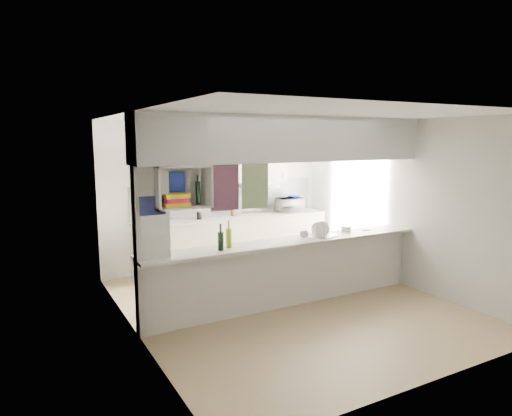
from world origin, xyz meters
TOP-DOWN VIEW (x-y plane):
  - floor at (0.00, 0.00)m, footprint 4.80×4.80m
  - ceiling at (0.00, 0.00)m, footprint 4.80×4.80m
  - wall_back at (0.00, 2.40)m, footprint 4.20×0.00m
  - wall_left at (-2.10, 0.00)m, footprint 0.00×4.80m
  - wall_right at (2.10, 0.00)m, footprint 0.00×4.80m
  - servery_partition at (-0.17, 0.00)m, footprint 4.20×0.50m
  - cubby_shelf at (-1.57, -0.06)m, footprint 0.65×0.35m
  - kitchen_run at (0.16, 2.14)m, footprint 3.60×0.63m
  - microwave at (1.39, 2.09)m, footprint 0.50×0.35m
  - bowl at (1.44, 2.06)m, footprint 0.22×0.22m
  - dish_rack at (0.56, -0.01)m, footprint 0.51×0.45m
  - cup at (0.24, -0.03)m, footprint 0.16×0.16m
  - wine_bottles at (-0.97, -0.02)m, footprint 0.22×0.15m
  - plastic_tubs at (1.12, 0.10)m, footprint 0.50×0.18m
  - utensil_jar at (-0.45, 2.15)m, footprint 0.09×0.09m
  - knife_block at (0.24, 2.18)m, footprint 0.12×0.11m

SIDE VIEW (x-z plane):
  - floor at x=0.00m, z-range 0.00..0.00m
  - kitchen_run at x=0.16m, z-range -0.29..1.95m
  - plastic_tubs at x=1.12m, z-range 0.92..1.00m
  - cup at x=0.24m, z-range 0.94..1.03m
  - utensil_jar at x=-0.45m, z-range 0.92..1.05m
  - dish_rack at x=0.56m, z-range 0.90..1.12m
  - knife_block at x=0.24m, z-range 0.92..1.11m
  - wine_bottles at x=-0.97m, z-range 0.87..1.23m
  - microwave at x=1.39m, z-range 0.92..1.18m
  - bowl at x=1.44m, z-range 1.18..1.24m
  - wall_back at x=0.00m, z-range -0.80..3.40m
  - wall_left at x=-2.10m, z-range -1.10..3.70m
  - wall_right at x=2.10m, z-range -1.10..3.70m
  - servery_partition at x=-0.17m, z-range 0.36..2.96m
  - cubby_shelf at x=-1.57m, z-range 1.46..1.96m
  - ceiling at x=0.00m, z-range 2.60..2.60m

